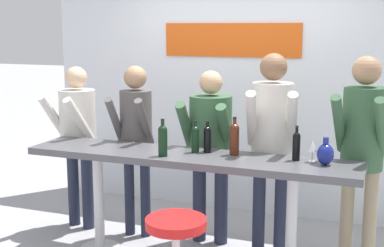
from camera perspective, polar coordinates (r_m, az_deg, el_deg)
back_wall at (r=5.90m, az=5.09°, el=4.01°), size 4.46×0.12×2.80m
tasting_table at (r=4.55m, az=-0.37°, el=-5.02°), size 2.86×0.55×0.99m
person_far_left at (r=5.50m, az=-12.13°, el=-0.63°), size 0.50×0.59×1.66m
person_left at (r=5.17m, az=-6.02°, el=-0.76°), size 0.40×0.52×1.68m
person_center_left at (r=4.99m, az=1.95°, el=-1.67°), size 0.48×0.55×1.65m
person_center at (r=4.74m, az=8.51°, el=-0.86°), size 0.49×0.61×1.82m
person_center_right at (r=4.66m, az=17.73°, el=-1.49°), size 0.46×0.58×1.81m
wine_bottle_0 at (r=4.55m, az=1.66°, el=-1.55°), size 0.07×0.07×0.28m
wine_bottle_1 at (r=4.36m, az=11.07°, el=-2.24°), size 0.06×0.06×0.28m
wine_bottle_2 at (r=4.43m, az=-3.14°, el=-1.67°), size 0.08×0.08×0.31m
wine_bottle_3 at (r=4.48m, az=4.55°, el=-1.50°), size 0.08×0.08×0.32m
wine_bottle_4 at (r=4.55m, az=0.34°, el=-1.55°), size 0.07×0.07×0.28m
wine_glass_0 at (r=4.34m, az=12.74°, el=-2.43°), size 0.07×0.07×0.18m
decorative_vase at (r=4.28m, az=14.04°, el=-3.16°), size 0.13×0.13×0.22m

